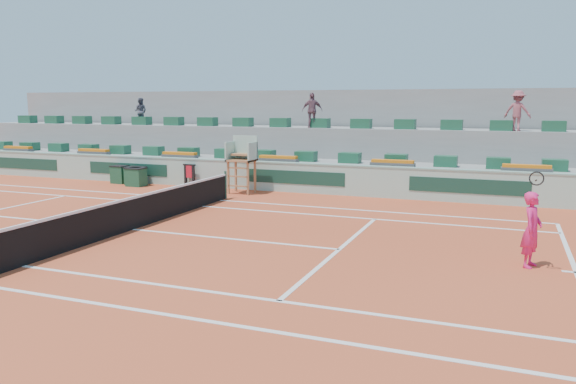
% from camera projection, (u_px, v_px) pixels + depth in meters
% --- Properties ---
extents(ground, '(90.00, 90.00, 0.00)m').
position_uv_depth(ground, '(133.00, 230.00, 16.76)').
color(ground, '#AD3F21').
rests_on(ground, ground).
extents(seating_tier_lower, '(36.00, 4.00, 1.20)m').
position_uv_depth(seating_tier_lower, '(272.00, 170.00, 26.51)').
color(seating_tier_lower, gray).
rests_on(seating_tier_lower, ground).
extents(seating_tier_upper, '(36.00, 2.40, 2.60)m').
position_uv_depth(seating_tier_upper, '(285.00, 153.00, 27.87)').
color(seating_tier_upper, gray).
rests_on(seating_tier_upper, ground).
extents(stadium_back_wall, '(36.00, 0.40, 4.40)m').
position_uv_depth(stadium_back_wall, '(296.00, 133.00, 29.21)').
color(stadium_back_wall, gray).
rests_on(stadium_back_wall, ground).
extents(player_bag, '(0.86, 0.38, 0.38)m').
position_uv_depth(player_bag, '(202.00, 186.00, 24.22)').
color(player_bag, '#EE1F6C').
rests_on(player_bag, ground).
extents(spectator_left, '(0.80, 0.68, 1.43)m').
position_uv_depth(spectator_left, '(141.00, 111.00, 30.18)').
color(spectator_left, '#484854').
rests_on(spectator_left, seating_tier_upper).
extents(spectator_mid, '(1.03, 0.74, 1.63)m').
position_uv_depth(spectator_mid, '(312.00, 110.00, 26.15)').
color(spectator_mid, '#78505C').
rests_on(spectator_mid, seating_tier_upper).
extents(spectator_right, '(1.21, 0.90, 1.66)m').
position_uv_depth(spectator_right, '(518.00, 111.00, 23.08)').
color(spectator_right, '#964B53').
rests_on(spectator_right, seating_tier_upper).
extents(court_lines, '(23.89, 11.09, 0.01)m').
position_uv_depth(court_lines, '(133.00, 229.00, 16.76)').
color(court_lines, silver).
rests_on(court_lines, ground).
extents(tennis_net, '(0.10, 11.97, 1.10)m').
position_uv_depth(tennis_net, '(132.00, 212.00, 16.68)').
color(tennis_net, black).
rests_on(tennis_net, ground).
extents(advertising_hoarding, '(36.00, 0.34, 1.26)m').
position_uv_depth(advertising_hoarding, '(253.00, 175.00, 24.47)').
color(advertising_hoarding, '#9CC4B2').
rests_on(advertising_hoarding, ground).
extents(umpire_chair, '(1.10, 0.90, 2.40)m').
position_uv_depth(umpire_chair, '(242.00, 156.00, 23.42)').
color(umpire_chair, '#976139').
rests_on(umpire_chair, ground).
extents(seat_row_lower, '(32.90, 0.60, 0.44)m').
position_uv_depth(seat_row_lower, '(265.00, 155.00, 25.56)').
color(seat_row_lower, '#1B5135').
rests_on(seat_row_lower, seating_tier_lower).
extents(seat_row_upper, '(32.90, 0.60, 0.44)m').
position_uv_depth(seat_row_upper, '(280.00, 123.00, 27.09)').
color(seat_row_upper, '#1B5135').
rests_on(seat_row_upper, seating_tier_upper).
extents(flower_planters, '(26.80, 0.36, 0.28)m').
position_uv_depth(flower_planters, '(227.00, 157.00, 25.37)').
color(flower_planters, '#4C4C4C').
rests_on(flower_planters, seating_tier_lower).
extents(drink_cooler_a, '(0.81, 0.70, 0.84)m').
position_uv_depth(drink_cooler_a, '(136.00, 177.00, 25.55)').
color(drink_cooler_a, '#17472E').
rests_on(drink_cooler_a, ground).
extents(drink_cooler_b, '(0.82, 0.71, 0.84)m').
position_uv_depth(drink_cooler_b, '(135.00, 176.00, 25.97)').
color(drink_cooler_b, '#17472E').
rests_on(drink_cooler_b, ground).
extents(drink_cooler_c, '(0.71, 0.61, 0.84)m').
position_uv_depth(drink_cooler_c, '(120.00, 174.00, 26.46)').
color(drink_cooler_c, '#17472E').
rests_on(drink_cooler_c, ground).
extents(towel_rack, '(0.62, 0.10, 1.03)m').
position_uv_depth(towel_rack, '(189.00, 174.00, 25.26)').
color(towel_rack, black).
rests_on(towel_rack, ground).
extents(tennis_player, '(0.58, 0.93, 2.28)m').
position_uv_depth(tennis_player, '(532.00, 229.00, 12.80)').
color(tennis_player, '#EE1F6C').
rests_on(tennis_player, ground).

